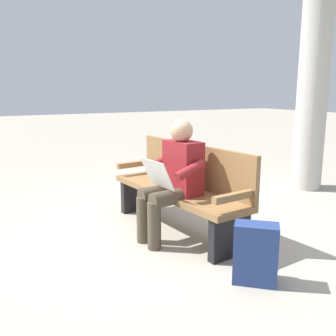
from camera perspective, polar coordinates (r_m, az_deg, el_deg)
ground_plane at (r=4.00m, az=1.27°, el=-9.41°), size 40.00×40.00×0.00m
bench_near at (r=3.90m, az=2.14°, el=-2.89°), size 1.84×0.65×0.90m
person_seated at (r=3.59m, az=0.85°, el=-1.40°), size 0.60×0.60×1.18m
backpack at (r=2.98m, az=13.24°, el=-12.66°), size 0.36×0.36×0.47m
support_pillar at (r=5.86m, az=21.59°, el=15.43°), size 0.43×0.43×3.80m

